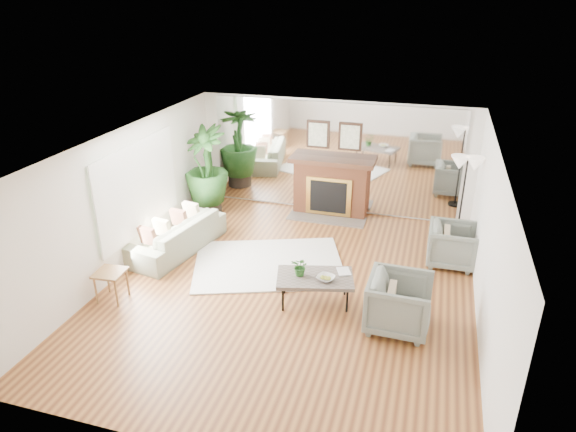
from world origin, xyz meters
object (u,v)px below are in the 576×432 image
(fireplace, at_px, (331,186))
(potted_ficus, at_px, (206,168))
(armchair_back, at_px, (452,245))
(coffee_table, at_px, (315,279))
(armchair_front, at_px, (399,303))
(sofa, at_px, (177,235))
(side_table, at_px, (110,276))
(floor_lamp, at_px, (466,171))

(fireplace, relative_size, potted_ficus, 1.02)
(armchair_back, relative_size, potted_ficus, 0.42)
(coffee_table, xyz_separation_m, armchair_front, (1.34, -0.30, -0.02))
(sofa, height_order, armchair_front, armchair_front)
(coffee_table, height_order, side_table, side_table)
(potted_ficus, bearing_deg, floor_lamp, -1.65)
(coffee_table, relative_size, side_table, 2.61)
(side_table, bearing_deg, potted_ficus, 89.21)
(floor_lamp, bearing_deg, armchair_back, -98.04)
(sofa, xyz_separation_m, armchair_front, (4.30, -1.32, 0.10))
(fireplace, height_order, potted_ficus, fireplace)
(sofa, distance_m, armchair_back, 5.13)
(side_table, relative_size, potted_ficus, 0.26)
(fireplace, distance_m, coffee_table, 3.60)
(coffee_table, xyz_separation_m, floor_lamp, (2.19, 2.63, 1.14))
(sofa, xyz_separation_m, potted_ficus, (-0.15, 1.76, 0.75))
(armchair_back, distance_m, side_table, 5.93)
(side_table, bearing_deg, fireplace, 58.87)
(fireplace, xyz_separation_m, floor_lamp, (2.70, -0.92, 0.92))
(coffee_table, xyz_separation_m, armchair_back, (2.09, 1.93, -0.06))
(armchair_back, xyz_separation_m, armchair_front, (-0.75, -2.23, 0.04))
(coffee_table, bearing_deg, armchair_front, -12.68)
(floor_lamp, bearing_deg, coffee_table, -129.69)
(coffee_table, height_order, potted_ficus, potted_ficus)
(potted_ficus, bearing_deg, sofa, -85.14)
(fireplace, height_order, floor_lamp, fireplace)
(coffee_table, relative_size, armchair_front, 1.45)
(fireplace, distance_m, floor_lamp, 3.00)
(armchair_back, bearing_deg, side_table, 117.23)
(armchair_front, relative_size, side_table, 1.81)
(fireplace, relative_size, floor_lamp, 1.11)
(armchair_back, bearing_deg, sofa, 99.67)
(armchair_back, height_order, armchair_front, armchair_front)
(fireplace, relative_size, armchair_back, 2.43)
(sofa, bearing_deg, armchair_back, 110.83)
(fireplace, height_order, armchair_back, fireplace)
(fireplace, bearing_deg, side_table, -121.13)
(armchair_front, bearing_deg, coffee_table, 79.02)
(fireplace, relative_size, side_table, 4.01)
(armchair_front, bearing_deg, potted_ficus, 56.96)
(armchair_back, bearing_deg, armchair_front, 161.00)
(armchair_back, xyz_separation_m, potted_ficus, (-5.20, 0.86, 0.69))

